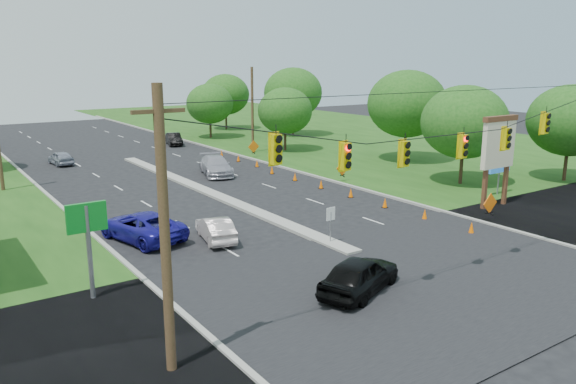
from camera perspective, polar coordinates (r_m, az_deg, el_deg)
ground at (r=26.15m, az=12.62°, el=-8.68°), size 160.00×160.00×0.00m
grass_right at (r=60.98m, az=18.33°, el=3.46°), size 40.00×160.00×0.06m
cross_street at (r=26.15m, az=12.62°, el=-8.68°), size 160.00×14.00×0.02m
curb_left at (r=48.00m, az=-24.11°, el=0.48°), size 0.25×110.00×0.16m
curb_right at (r=55.06m, az=-3.05°, el=3.13°), size 0.25×110.00×0.16m
median at (r=42.57m, az=-8.37°, el=0.01°), size 1.00×34.00×0.18m
median_sign at (r=29.84m, az=4.36°, el=-2.68°), size 0.55×0.06×2.05m
signal_span at (r=24.08m, az=14.86°, el=1.66°), size 25.60×0.32×9.00m
utility_pole_far_right at (r=59.95m, az=-3.64°, el=8.28°), size 0.28×0.28×9.00m
pylon_sign at (r=39.81m, az=20.61°, el=4.26°), size 5.90×2.30×6.12m
cone_0 at (r=33.60m, az=18.14°, el=-3.47°), size 0.32×0.32×0.70m
cone_1 at (r=35.73m, az=13.72°, el=-2.20°), size 0.32×0.32×0.70m
cone_2 at (r=38.07m, az=9.83°, el=-1.07°), size 0.32×0.32×0.70m
cone_3 at (r=40.57m, az=6.40°, el=-0.08°), size 0.32×0.32×0.70m
cone_4 at (r=43.21m, az=3.38°, el=0.80°), size 0.32×0.32×0.70m
cone_5 at (r=45.97m, az=0.72°, el=1.58°), size 0.32×0.32×0.70m
cone_6 at (r=48.82m, az=-1.64°, el=2.26°), size 0.32×0.32×0.70m
cone_7 at (r=52.05m, az=-3.17°, el=2.93°), size 0.32×0.32×0.70m
cone_8 at (r=55.03m, az=-5.07°, el=3.46°), size 0.32×0.32×0.70m
cone_9 at (r=58.07m, az=-6.76°, el=3.93°), size 0.32×0.32×0.70m
work_sign_0 at (r=36.29m, az=19.84°, el=-1.17°), size 1.27×0.58×1.37m
work_sign_1 at (r=45.64m, az=5.56°, el=2.38°), size 1.27×0.58×1.37m
work_sign_2 at (r=56.93m, az=-3.51°, el=4.57°), size 1.27×0.58×1.37m
tree_7 at (r=46.07m, az=17.49°, el=6.80°), size 6.72×6.72×7.84m
tree_8 at (r=55.57m, az=11.99°, el=8.75°), size 7.56×7.56×8.82m
tree_9 at (r=60.99m, az=-0.29°, el=8.24°), size 5.88×5.88×6.86m
tree_10 at (r=73.65m, az=0.52°, el=10.06°), size 7.56×7.56×8.82m
tree_11 at (r=80.98m, az=-6.37°, el=9.82°), size 6.72×6.72×7.84m
tree_12 at (r=72.07m, az=-7.96°, el=8.87°), size 5.88×5.88×6.86m
tree_13 at (r=50.51m, az=26.78°, el=6.51°), size 6.72×6.72×7.84m
black_sedan at (r=24.10m, az=7.28°, el=-8.33°), size 5.09×3.52×1.61m
white_sedan at (r=30.94m, az=-7.38°, el=-3.73°), size 2.22×4.20×1.32m
blue_pickup at (r=31.78m, az=-14.66°, el=-3.35°), size 3.88×6.12×1.57m
silver_car_far at (r=48.67m, az=-7.34°, el=2.67°), size 3.78×6.00×1.62m
silver_car_oncoming at (r=57.27m, az=-22.09°, el=3.23°), size 1.86×3.97×1.32m
dark_car_receding at (r=66.99m, az=-11.52°, el=5.29°), size 2.47×4.47×1.40m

